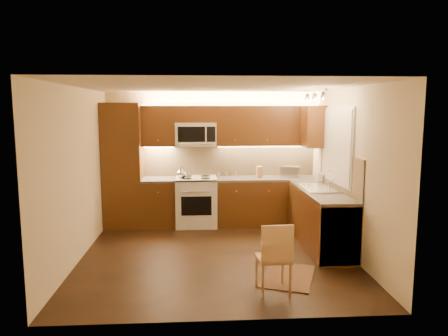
{
  "coord_description": "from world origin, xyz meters",
  "views": [
    {
      "loc": [
        -0.27,
        -6.11,
        2.18
      ],
      "look_at": [
        0.15,
        0.55,
        1.25
      ],
      "focal_mm": 33.73,
      "sensor_mm": 36.0,
      "label": 1
    }
  ],
  "objects": [
    {
      "name": "track_light_bar",
      "position": [
        1.55,
        0.4,
        2.46
      ],
      "size": [
        0.04,
        1.2,
        0.03
      ],
      "primitive_type": "cube",
      "color": "silver",
      "rests_on": "ceiling"
    },
    {
      "name": "sink",
      "position": [
        1.7,
        0.55,
        0.98
      ],
      "size": [
        0.52,
        0.86,
        0.15
      ],
      "primitive_type": null,
      "color": "silver",
      "rests_on": "counter_right"
    },
    {
      "name": "counter_back_right",
      "position": [
        1.04,
        1.7,
        0.88
      ],
      "size": [
        1.92,
        0.6,
        0.04
      ],
      "primitive_type": "cube",
      "color": "#3A3735",
      "rests_on": "base_cab_back_right"
    },
    {
      "name": "wall_left",
      "position": [
        -2.0,
        0.0,
        1.25
      ],
      "size": [
        0.01,
        4.0,
        2.5
      ],
      "primitive_type": "cube",
      "color": "beige",
      "rests_on": "ground"
    },
    {
      "name": "faucet",
      "position": [
        1.88,
        0.55,
        1.05
      ],
      "size": [
        0.2,
        0.04,
        0.3
      ],
      "primitive_type": null,
      "color": "silver",
      "rests_on": "counter_right"
    },
    {
      "name": "spice_jar_a",
      "position": [
        0.14,
        1.83,
        0.95
      ],
      "size": [
        0.05,
        0.05,
        0.09
      ],
      "primitive_type": "cylinder",
      "rotation": [
        0.0,
        0.0,
        0.07
      ],
      "color": "silver",
      "rests_on": "counter_back_right"
    },
    {
      "name": "upper_cab_bridge",
      "position": [
        -0.3,
        1.82,
        2.09
      ],
      "size": [
        0.76,
        0.35,
        0.31
      ],
      "primitive_type": "cube",
      "color": "#46250F",
      "rests_on": "wall_back"
    },
    {
      "name": "upper_cab_back_right",
      "position": [
        1.04,
        1.82,
        1.88
      ],
      "size": [
        1.92,
        0.35,
        0.75
      ],
      "primitive_type": "cube",
      "color": "#46250F",
      "rests_on": "wall_back"
    },
    {
      "name": "pantry",
      "position": [
        -1.65,
        1.7,
        1.15
      ],
      "size": [
        0.7,
        0.6,
        2.3
      ],
      "primitive_type": "cube",
      "color": "#46250F",
      "rests_on": "floor"
    },
    {
      "name": "upper_cab_back_left",
      "position": [
        -0.99,
        1.82,
        1.88
      ],
      "size": [
        0.62,
        0.35,
        0.75
      ],
      "primitive_type": "cube",
      "color": "#46250F",
      "rests_on": "wall_back"
    },
    {
      "name": "backsplash_right",
      "position": [
        1.99,
        0.4,
        1.2
      ],
      "size": [
        0.02,
        2.0,
        0.6
      ],
      "primitive_type": "cube",
      "color": "tan",
      "rests_on": "wall_right"
    },
    {
      "name": "upper_cab_right_corner",
      "position": [
        1.82,
        1.4,
        1.88
      ],
      "size": [
        0.35,
        0.5,
        0.75
      ],
      "primitive_type": "cube",
      "color": "#46250F",
      "rests_on": "wall_right"
    },
    {
      "name": "microwave",
      "position": [
        -0.3,
        1.81,
        1.72
      ],
      "size": [
        0.76,
        0.38,
        0.44
      ],
      "primitive_type": null,
      "color": "silver",
      "rests_on": "wall_back"
    },
    {
      "name": "spice_jar_c",
      "position": [
        0.4,
        1.94,
        0.95
      ],
      "size": [
        0.05,
        0.05,
        0.1
      ],
      "primitive_type": "cylinder",
      "rotation": [
        0.0,
        0.0,
        -0.34
      ],
      "color": "silver",
      "rests_on": "counter_back_right"
    },
    {
      "name": "toaster_oven",
      "position": [
        1.5,
        1.74,
        1.01
      ],
      "size": [
        0.43,
        0.38,
        0.21
      ],
      "primitive_type": "cube",
      "rotation": [
        0.0,
        0.0,
        -0.4
      ],
      "color": "silver",
      "rests_on": "counter_back_right"
    },
    {
      "name": "base_cab_right",
      "position": [
        1.7,
        0.4,
        0.43
      ],
      "size": [
        0.6,
        2.0,
        0.86
      ],
      "primitive_type": "cube",
      "color": "#46250F",
      "rests_on": "floor"
    },
    {
      "name": "counter_back_left",
      "position": [
        -0.99,
        1.7,
        0.88
      ],
      "size": [
        0.62,
        0.6,
        0.04
      ],
      "primitive_type": "cube",
      "color": "#3A3735",
      "rests_on": "base_cab_back_left"
    },
    {
      "name": "backsplash_back",
      "position": [
        0.35,
        1.99,
        1.2
      ],
      "size": [
        3.3,
        0.02,
        0.6
      ],
      "primitive_type": "cube",
      "color": "tan",
      "rests_on": "wall_back"
    },
    {
      "name": "wall_back",
      "position": [
        0.0,
        2.0,
        1.25
      ],
      "size": [
        4.0,
        0.01,
        2.5
      ],
      "primitive_type": "cube",
      "color": "beige",
      "rests_on": "ground"
    },
    {
      "name": "ceiling",
      "position": [
        0.0,
        0.0,
        2.5
      ],
      "size": [
        4.0,
        4.0,
        0.01
      ],
      "primitive_type": "cube",
      "color": "beige",
      "rests_on": "ground"
    },
    {
      "name": "wall_front",
      "position": [
        0.0,
        -2.0,
        1.25
      ],
      "size": [
        4.0,
        0.01,
        2.5
      ],
      "primitive_type": "cube",
      "color": "beige",
      "rests_on": "ground"
    },
    {
      "name": "spice_jar_d",
      "position": [
        0.28,
        1.94,
        0.95
      ],
      "size": [
        0.05,
        0.05,
        0.09
      ],
      "primitive_type": "cylinder",
      "rotation": [
        0.0,
        0.0,
        0.3
      ],
      "color": "olive",
      "rests_on": "counter_back_right"
    },
    {
      "name": "counter_right",
      "position": [
        1.7,
        0.4,
        0.88
      ],
      "size": [
        0.6,
        2.0,
        0.04
      ],
      "primitive_type": "cube",
      "color": "#3A3735",
      "rests_on": "base_cab_right"
    },
    {
      "name": "spice_jar_b",
      "position": [
        0.47,
        1.9,
        0.95
      ],
      "size": [
        0.06,
        0.06,
        0.1
      ],
      "primitive_type": "cylinder",
      "rotation": [
        0.0,
        0.0,
        0.17
      ],
      "color": "olive",
      "rests_on": "counter_back_right"
    },
    {
      "name": "soap_bottle",
      "position": [
        1.93,
        1.25,
        1.01
      ],
      "size": [
        0.1,
        0.1,
        0.22
      ],
      "primitive_type": "imported",
      "rotation": [
        0.0,
        0.0,
        -0.05
      ],
      "color": "white",
      "rests_on": "counter_right"
    },
    {
      "name": "wall_right",
      "position": [
        2.0,
        0.0,
        1.25
      ],
      "size": [
        0.01,
        4.0,
        2.5
      ],
      "primitive_type": "cube",
      "color": "beige",
      "rests_on": "ground"
    },
    {
      "name": "base_cab_back_left",
      "position": [
        -0.99,
        1.7,
        0.43
      ],
      "size": [
        0.62,
        0.6,
        0.86
      ],
      "primitive_type": "cube",
      "color": "#46250F",
      "rests_on": "floor"
    },
    {
      "name": "knife_block",
      "position": [
        0.9,
        1.73,
        1.01
      ],
      "size": [
        0.1,
        0.16,
        0.21
      ],
      "primitive_type": "cube",
      "rotation": [
        0.0,
        0.0,
        0.05
      ],
      "color": "#A5734A",
      "rests_on": "counter_back_right"
    },
    {
      "name": "window_frame",
      "position": [
        1.99,
        0.55,
        1.6
      ],
      "size": [
        0.03,
        1.44,
        1.24
      ],
      "primitive_type": "cube",
      "color": "silver",
      "rests_on": "wall_right"
    },
    {
      "name": "floor",
      "position": [
        0.0,
        0.0,
        0.0
      ],
      "size": [
        4.0,
        4.0,
        0.01
      ],
      "primitive_type": "cube",
      "color": "black",
      "rests_on": "ground"
    },
    {
      "name": "kettle",
      "position": [
        -0.57,
        1.59,
        1.03
      ],
      "size": [
        0.24,
        0.24,
        0.22
      ],
      "primitive_type": null,
      "rotation": [
        0.0,
        0.0,
        -0.31
      ],
      "color": "silver",
      "rests_on": "stove"
    },
    {
      "name": "base_cab_back_right",
      "position": [
        1.04,
        1.7,
        0.43
      ],
      "size": [
        1.92,
        0.6,
        0.86
      ],
      "primitive_type": "cube",
      "color": "#46250F",
      "rests_on": "floor"
    },
    {
      "name": "window_blinds",
      "position": [
        1.97,
        0.55,
        1.6
      ],
      "size": [
        0.02,
        1.36,
        1.16
      ],
      "primitive_type": "cube",
      "color": "silver",
      "rests_on": "wall_right"
    },
    {
      "name": "dining_chair",
      "position": [
        0.62,
        -1.31,
        0.43
      ],
      "size": [
        0.41,
        0.41,
        0.87
      ],
      "primitive_type": null,
      "rotation": [
        0.0,
        0.0,
        0.08
      ],
      "color": "#A5734A",
      "rests_on": "floor"
    },
    {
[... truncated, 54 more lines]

